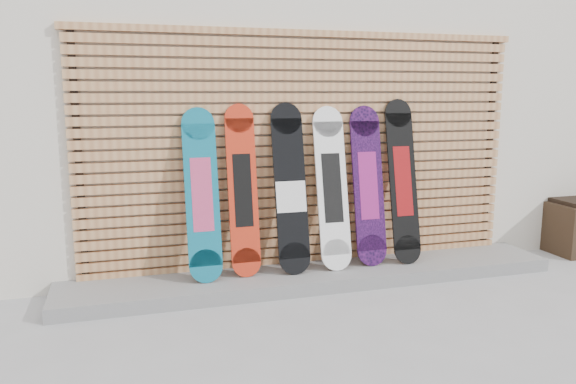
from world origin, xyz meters
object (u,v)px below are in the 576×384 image
object	(u,v)px
snowboard_0	(202,195)
snowboard_4	(368,186)
snowboard_5	(403,181)
snowboard_3	(332,188)
snowboard_2	(290,189)
snowboard_1	(243,190)

from	to	relation	value
snowboard_0	snowboard_4	distance (m)	1.57
snowboard_0	snowboard_4	bearing A→B (deg)	0.62
snowboard_0	snowboard_5	bearing A→B (deg)	-0.11
snowboard_3	snowboard_4	world-z (taller)	snowboard_4
snowboard_2	snowboard_4	distance (m)	0.78
snowboard_2	snowboard_1	bearing A→B (deg)	175.70
snowboard_3	snowboard_2	bearing A→B (deg)	-179.58
snowboard_4	snowboard_2	bearing A→B (deg)	-178.41
snowboard_4	snowboard_0	bearing A→B (deg)	-179.38
snowboard_1	snowboard_5	size ratio (longest dim) A/B	0.98
snowboard_0	snowboard_1	distance (m)	0.37
snowboard_0	snowboard_3	distance (m)	1.20
snowboard_4	snowboard_1	bearing A→B (deg)	179.48
snowboard_2	snowboard_5	xyz separation A→B (m)	(1.13, 0.00, 0.03)
snowboard_4	snowboard_3	bearing A→B (deg)	-177.14
snowboard_1	snowboard_4	bearing A→B (deg)	-0.52
snowboard_4	snowboard_5	bearing A→B (deg)	-3.38
snowboard_1	snowboard_2	bearing A→B (deg)	-4.30
snowboard_2	snowboard_4	size ratio (longest dim) A/B	1.02
snowboard_2	snowboard_3	world-z (taller)	snowboard_2
snowboard_1	snowboard_5	xyz separation A→B (m)	(1.56, -0.03, 0.02)
snowboard_0	snowboard_2	world-z (taller)	snowboard_2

